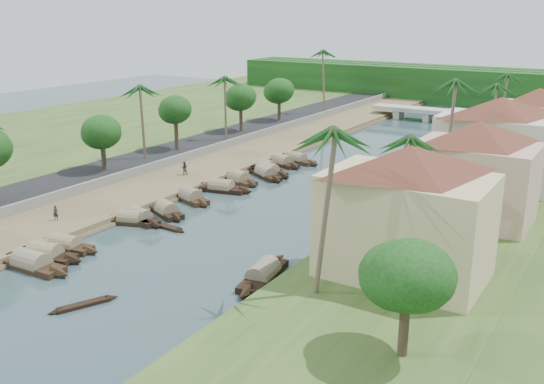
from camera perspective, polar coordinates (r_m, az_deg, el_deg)
The scene contains 47 objects.
ground at distance 58.75m, azimuth -4.88°, elevation -4.06°, with size 220.00×220.00×0.00m, color #31454A.
left_bank at distance 83.09m, azimuth -5.52°, elevation 2.46°, with size 10.00×180.00×0.80m, color brown.
right_bank at distance 68.40m, azimuth 18.51°, elevation -1.33°, with size 16.00×180.00×1.20m, color #2F461C.
road at distance 88.32m, azimuth -9.93°, elevation 3.34°, with size 8.00×180.00×1.40m, color black.
retaining_wall at distance 85.42m, azimuth -7.79°, elevation 3.43°, with size 0.40×180.00×1.10m, color slate.
far_left_fill at distance 107.52m, azimuth -20.60°, elevation 4.89°, with size 45.00×220.00×1.35m, color #2F461C.
treeline at distance 148.52m, azimuth 19.08°, elevation 9.36°, with size 120.00×14.00×8.00m.
bridge at distance 121.95m, azimuth 15.87°, elevation 7.12°, with size 28.00×4.00×2.40m.
building_near at distance 46.43m, azimuth 12.53°, elevation -1.77°, with size 14.85×14.85×10.20m.
building_mid at distance 61.07m, azimuth 18.52°, elevation 1.96°, with size 14.11×14.11×9.70m.
building_far at distance 74.59m, azimuth 20.42°, elevation 4.55°, with size 15.59×15.59×10.20m.
building_distant at distance 93.93m, azimuth 23.59°, elevation 6.22°, with size 12.62×12.62×9.20m.
sampan_0 at distance 54.89m, azimuth -21.68°, elevation -6.32°, with size 8.93×2.25×2.32m.
sampan_1 at distance 56.35m, azimuth -20.55°, elevation -5.59°, with size 7.88×3.51×2.28m.
sampan_2 at distance 58.00m, azimuth -18.89°, elevation -4.79°, with size 7.67×2.76×2.01m.
sampan_3 at distance 63.59m, azimuth -12.35°, elevation -2.36°, with size 7.56×3.17×2.02m.
sampan_4 at distance 63.09m, azimuth -13.18°, elevation -2.57°, with size 6.88×3.62×1.97m.
sampan_5 at distance 64.95m, azimuth -9.88°, elevation -1.81°, with size 6.82×4.20×2.16m.
sampan_6 at distance 69.28m, azimuth -7.64°, elevation -0.52°, with size 7.49×4.14×2.20m.
sampan_7 at distance 72.59m, azimuth -4.79°, elevation 0.38°, with size 8.36×3.33×2.18m.
sampan_8 at distance 76.12m, azimuth -3.12°, elevation 1.19°, with size 7.54×3.94×2.28m.
sampan_9 at distance 78.60m, azimuth -0.63°, elevation 1.71°, with size 8.01×5.40×2.11m.
sampan_10 at distance 82.06m, azimuth -0.49°, elevation 2.36°, with size 7.14×4.18×2.00m.
sampan_11 at distance 79.76m, azimuth -0.46°, elevation 1.94°, with size 8.30×3.36×2.32m.
sampan_12 at distance 86.44m, azimuth 2.26°, elevation 3.09°, with size 8.90×3.52×2.10m.
sampan_13 at distance 84.67m, azimuth 0.99°, elevation 2.82°, with size 7.98×4.65×2.19m.
sampan_14 at distance 49.16m, azimuth -0.84°, elevation -7.76°, with size 3.18×9.36×2.22m.
sampan_15 at distance 61.63m, azimuth 7.96°, elevation -2.75°, with size 4.18×6.68×1.86m.
sampan_16 at distance 74.79m, azimuth 12.75°, elevation 0.50°, with size 3.51×7.11×1.79m.
canoe_0 at distance 47.18m, azimuth -17.30°, elevation -10.12°, with size 2.88×5.13×0.70m.
canoe_1 at distance 61.28m, azimuth -9.94°, elevation -3.27°, with size 5.15×1.12×0.83m.
canoe_2 at distance 79.72m, azimuth -0.23°, elevation 1.70°, with size 5.17×2.05×0.75m.
palm_0 at distance 40.73m, azimuth 4.80°, elevation 5.45°, with size 3.20×3.20×13.53m.
palm_1 at distance 52.97m, azimuth 12.40°, elevation 4.81°, with size 3.20×3.20×10.77m.
palm_2 at distance 68.80m, azimuth 16.67°, elevation 9.72°, with size 3.20×3.20×13.89m.
palm_3 at distance 84.14m, azimuth 20.22°, elevation 9.25°, with size 3.20×3.20×11.90m.
palm_5 at distance 82.74m, azimuth -12.25°, elevation 9.49°, with size 3.20×3.20×11.26m.
palm_6 at distance 93.62m, azimuth -4.47°, elevation 10.54°, with size 3.20×3.20×11.12m.
palm_7 at distance 99.71m, azimuth 21.04°, elevation 10.13°, with size 3.20×3.20×11.79m.
palm_8 at distance 118.41m, azimuth 5.04°, elevation 12.93°, with size 3.20×3.20×13.49m.
tree_2 at distance 78.44m, azimuth -15.74°, elevation 5.39°, with size 4.91×4.91×6.88m.
tree_3 at distance 88.12m, azimuth -9.09°, elevation 7.58°, with size 4.58×4.58×7.67m.
tree_4 at distance 100.88m, azimuth -2.98°, elevation 8.83°, with size 5.06×5.06×7.70m.
tree_5 at distance 111.08m, azimuth 0.68°, elevation 9.45°, with size 5.21×5.21×7.49m.
tree_7 at distance 35.68m, azimuth 12.63°, elevation -7.81°, with size 4.96×4.96×7.15m.
person_near at distance 63.69m, azimuth -19.69°, elevation -1.87°, with size 0.55×0.36×1.49m, color #212228.
person_far at distance 77.26m, azimuth -8.26°, elevation 2.23°, with size 0.84×0.66×1.73m, color #372D26.
Camera 1 is at (33.17, -43.79, 20.83)m, focal length 40.00 mm.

